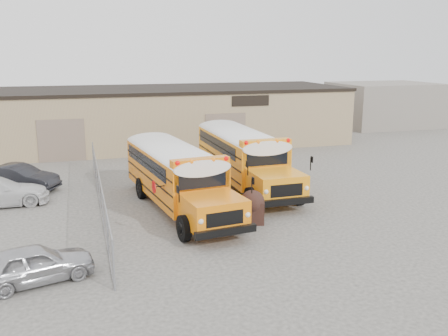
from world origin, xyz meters
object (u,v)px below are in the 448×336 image
object	(u,v)px
school_bus_right	(211,135)
tarp_bundle	(252,206)
school_bus_left	(142,148)
car_dark	(18,178)
car_silver	(34,264)

from	to	relation	value
school_bus_right	tarp_bundle	world-z (taller)	school_bus_right
school_bus_left	car_dark	bearing A→B (deg)	-172.05
car_silver	school_bus_right	bearing A→B (deg)	-47.96
tarp_bundle	car_silver	world-z (taller)	tarp_bundle
tarp_bundle	car_dark	distance (m)	13.83
school_bus_left	car_silver	distance (m)	14.45
school_bus_right	car_dark	bearing A→B (deg)	-160.16
tarp_bundle	car_dark	world-z (taller)	tarp_bundle
tarp_bundle	car_silver	bearing A→B (deg)	-158.17
school_bus_left	car_silver	xyz separation A→B (m)	(-5.36, -13.37, -1.16)
school_bus_right	car_dark	distance (m)	13.10
car_dark	car_silver	bearing A→B (deg)	-144.68
tarp_bundle	car_silver	xyz separation A→B (m)	(-9.02, -3.61, -0.12)
car_silver	car_dark	world-z (taller)	car_dark
school_bus_left	school_bus_right	xyz separation A→B (m)	(5.24, 3.45, 0.06)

